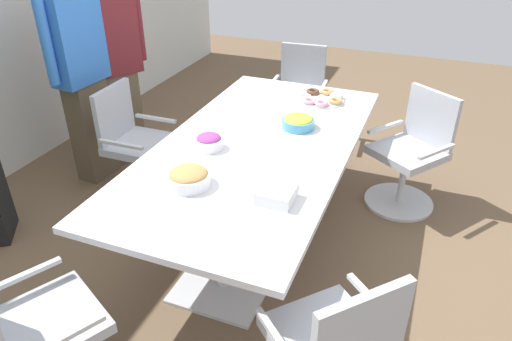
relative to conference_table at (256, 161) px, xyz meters
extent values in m
cube|color=brown|center=(0.00, 0.00, -0.63)|extent=(10.00, 10.00, 0.01)
cube|color=silver|center=(0.00, 0.00, 0.10)|extent=(2.40, 1.20, 0.04)
cube|color=silver|center=(-0.55, 0.00, -0.61)|extent=(0.56, 0.56, 0.02)
cylinder|color=silver|center=(-0.55, 0.00, -0.26)|extent=(0.09, 0.09, 0.69)
cube|color=silver|center=(0.55, 0.00, -0.61)|extent=(0.56, 0.56, 0.02)
cylinder|color=silver|center=(0.55, 0.00, -0.26)|extent=(0.09, 0.09, 0.69)
cube|color=#ADB2BC|center=(-1.50, 0.43, -0.17)|extent=(0.62, 0.62, 0.06)
cube|color=silver|center=(-1.39, 0.65, -0.05)|extent=(0.34, 0.19, 0.02)
cube|color=silver|center=(-1.61, 0.22, -0.05)|extent=(0.34, 0.19, 0.02)
cube|color=#ADB2BC|center=(-1.11, -0.78, -0.17)|extent=(0.65, 0.65, 0.06)
cube|color=#ADB2BC|center=(-1.25, -0.93, 0.07)|extent=(0.35, 0.32, 0.42)
cube|color=silver|center=(-1.29, -0.61, -0.05)|extent=(0.27, 0.29, 0.02)
cube|color=silver|center=(-0.93, -0.94, -0.05)|extent=(0.27, 0.29, 0.02)
cylinder|color=silver|center=(0.82, -0.91, -0.61)|extent=(0.75, 0.75, 0.02)
cylinder|color=silver|center=(0.82, -0.91, -0.40)|extent=(0.05, 0.05, 0.41)
cube|color=#ADB2BC|center=(0.82, -0.91, -0.17)|extent=(0.64, 0.64, 0.06)
cube|color=#ADB2BC|center=(0.99, -1.03, 0.07)|extent=(0.29, 0.38, 0.42)
cube|color=silver|center=(0.67, -1.11, -0.05)|extent=(0.32, 0.24, 0.02)
cube|color=silver|center=(0.96, -0.71, -0.05)|extent=(0.32, 0.24, 0.02)
cylinder|color=silver|center=(1.62, 0.21, -0.61)|extent=(0.58, 0.58, 0.02)
cylinder|color=silver|center=(1.62, 0.21, -0.40)|extent=(0.05, 0.05, 0.41)
cube|color=#ADB2BC|center=(1.62, 0.21, -0.17)|extent=(0.49, 0.49, 0.06)
cube|color=#ADB2BC|center=(1.83, 0.23, 0.07)|extent=(0.07, 0.44, 0.42)
cube|color=silver|center=(1.64, -0.03, -0.05)|extent=(0.37, 0.06, 0.02)
cube|color=silver|center=(1.60, 0.46, -0.05)|extent=(0.37, 0.06, 0.02)
cylinder|color=silver|center=(0.18, 1.04, -0.61)|extent=(0.55, 0.55, 0.02)
cylinder|color=silver|center=(0.18, 1.04, -0.40)|extent=(0.05, 0.05, 0.41)
cube|color=#ADB2BC|center=(0.18, 1.04, -0.17)|extent=(0.47, 0.47, 0.06)
cube|color=#ADB2BC|center=(0.18, 1.25, 0.07)|extent=(0.44, 0.05, 0.42)
cube|color=silver|center=(0.43, 1.05, -0.05)|extent=(0.04, 0.37, 0.02)
cube|color=silver|center=(-0.06, 1.04, -0.05)|extent=(0.04, 0.37, 0.02)
cube|color=brown|center=(0.31, 1.62, -0.20)|extent=(0.33, 0.22, 0.86)
cube|color=blue|center=(0.31, 1.62, 0.57)|extent=(0.46, 0.25, 0.68)
cylinder|color=blue|center=(0.57, 1.60, 0.61)|extent=(0.09, 0.09, 0.61)
cylinder|color=blue|center=(0.04, 1.64, 0.61)|extent=(0.09, 0.09, 0.61)
cube|color=brown|center=(0.64, 1.55, -0.21)|extent=(0.38, 0.33, 0.83)
cube|color=maroon|center=(0.64, 1.55, 0.54)|extent=(0.49, 0.41, 0.66)
cylinder|color=maroon|center=(0.87, 1.42, 0.57)|extent=(0.11, 0.11, 0.59)
cylinder|color=maroon|center=(0.41, 1.68, 0.57)|extent=(0.11, 0.11, 0.59)
cylinder|color=#4C9EC6|center=(0.34, -0.18, 0.16)|extent=(0.23, 0.23, 0.07)
ellipsoid|color=yellow|center=(0.34, -0.18, 0.19)|extent=(0.20, 0.20, 0.06)
cylinder|color=white|center=(-0.60, 0.16, 0.16)|extent=(0.25, 0.25, 0.07)
ellipsoid|color=tan|center=(-0.60, 0.16, 0.20)|extent=(0.22, 0.22, 0.06)
cylinder|color=white|center=(-0.16, 0.26, 0.16)|extent=(0.18, 0.18, 0.07)
ellipsoid|color=#9E3D8E|center=(-0.16, 0.26, 0.19)|extent=(0.16, 0.16, 0.06)
cylinder|color=white|center=(0.89, -0.20, 0.13)|extent=(0.36, 0.36, 0.01)
torus|color=tan|center=(1.02, -0.21, 0.15)|extent=(0.11, 0.11, 0.03)
torus|color=brown|center=(0.98, -0.11, 0.15)|extent=(0.11, 0.11, 0.03)
torus|color=white|center=(0.84, -0.08, 0.15)|extent=(0.11, 0.11, 0.03)
torus|color=pink|center=(0.78, -0.14, 0.15)|extent=(0.11, 0.11, 0.03)
torus|color=pink|center=(0.77, -0.23, 0.15)|extent=(0.11, 0.11, 0.03)
torus|color=tan|center=(0.85, -0.32, 0.15)|extent=(0.11, 0.11, 0.03)
torus|color=white|center=(0.97, -0.31, 0.15)|extent=(0.11, 0.11, 0.03)
cube|color=white|center=(-0.57, -0.34, 0.16)|extent=(0.19, 0.19, 0.07)
camera|label=1|loc=(-2.56, -1.02, 1.55)|focal=33.37mm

